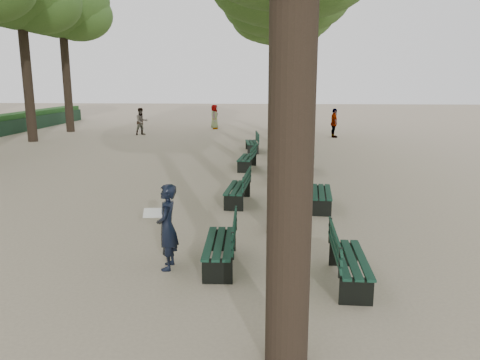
{
  "coord_description": "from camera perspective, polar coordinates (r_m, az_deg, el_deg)",
  "views": [
    {
      "loc": [
        1.28,
        -7.17,
        3.4
      ],
      "look_at": [
        0.6,
        3.0,
        1.2
      ],
      "focal_mm": 35.0,
      "sensor_mm": 36.0,
      "label": 1
    }
  ],
  "objects": [
    {
      "name": "pedestrian_a",
      "position": [
        29.88,
        -11.92,
        6.99
      ],
      "size": [
        0.84,
        0.77,
        1.67
      ],
      "primitive_type": "imported",
      "rotation": [
        0.0,
        0.0,
        0.69
      ],
      "color": "#262628",
      "rests_on": "ground"
    },
    {
      "name": "bench_right_2",
      "position": [
        17.75,
        8.14,
        1.91
      ],
      "size": [
        0.76,
        1.85,
        0.92
      ],
      "color": "black",
      "rests_on": "ground"
    },
    {
      "name": "bench_left_3",
      "position": [
        22.45,
        1.45,
        4.17
      ],
      "size": [
        0.76,
        1.85,
        0.92
      ],
      "color": "black",
      "rests_on": "ground"
    },
    {
      "name": "tree_far_5",
      "position": [
        33.3,
        -21.0,
        19.61
      ],
      "size": [
        6.0,
        6.0,
        10.45
      ],
      "color": "#33261C",
      "rests_on": "ground"
    },
    {
      "name": "tree_central_5",
      "position": [
        30.46,
        4.47,
        20.16
      ],
      "size": [
        6.0,
        6.0,
        9.95
      ],
      "color": "#33261C",
      "rests_on": "ground"
    },
    {
      "name": "bench_right_0",
      "position": [
        8.24,
        13.21,
        -10.46
      ],
      "size": [
        0.61,
        1.81,
        0.92
      ],
      "color": "black",
      "rests_on": "ground"
    },
    {
      "name": "ground",
      "position": [
        8.03,
        -5.85,
        -12.92
      ],
      "size": [
        120.0,
        120.0,
        0.0
      ],
      "primitive_type": "plane",
      "color": "tan",
      "rests_on": "ground"
    },
    {
      "name": "pedestrian_c",
      "position": [
        28.44,
        11.41,
        6.82
      ],
      "size": [
        0.46,
        1.04,
        1.72
      ],
      "primitive_type": "imported",
      "rotation": [
        0.0,
        0.0,
        1.68
      ],
      "color": "#262628",
      "rests_on": "ground"
    },
    {
      "name": "bench_left_2",
      "position": [
        18.05,
        0.86,
        2.2
      ],
      "size": [
        0.73,
        1.84,
        0.92
      ],
      "color": "black",
      "rests_on": "ground"
    },
    {
      "name": "bench_right_3",
      "position": [
        22.73,
        7.22,
        4.17
      ],
      "size": [
        0.71,
        1.84,
        0.92
      ],
      "color": "black",
      "rests_on": "ground"
    },
    {
      "name": "pedestrian_d",
      "position": [
        32.91,
        -3.13,
        7.7
      ],
      "size": [
        0.38,
        0.84,
        1.68
      ],
      "primitive_type": "imported",
      "rotation": [
        0.0,
        0.0,
        1.51
      ],
      "color": "#262628",
      "rests_on": "ground"
    },
    {
      "name": "bench_left_0",
      "position": [
        8.75,
        -2.44,
        -8.76
      ],
      "size": [
        0.65,
        1.82,
        0.92
      ],
      "color": "black",
      "rests_on": "ground"
    },
    {
      "name": "bench_right_1",
      "position": [
        12.75,
        9.81,
        -2.2
      ],
      "size": [
        0.71,
        1.84,
        0.92
      ],
      "color": "black",
      "rests_on": "ground"
    },
    {
      "name": "bench_left_1",
      "position": [
        13.03,
        -0.31,
        -1.71
      ],
      "size": [
        0.69,
        1.83,
        0.92
      ],
      "color": "black",
      "rests_on": "ground"
    },
    {
      "name": "man_with_map",
      "position": [
        8.58,
        -8.87,
        -5.67
      ],
      "size": [
        0.61,
        0.65,
        1.58
      ],
      "color": "black",
      "rests_on": "ground"
    }
  ]
}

